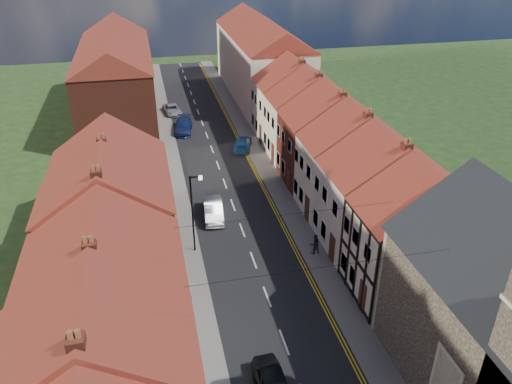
{
  "coord_description": "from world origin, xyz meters",
  "views": [
    {
      "loc": [
        -6.19,
        -9.95,
        21.07
      ],
      "look_at": [
        0.99,
        21.55,
        3.5
      ],
      "focal_mm": 35.0,
      "sensor_mm": 36.0,
      "label": 1
    }
  ],
  "objects_px": {
    "pedestrian_left": "(187,302)",
    "car_far_b": "(243,143)",
    "pedestrian_right": "(315,244)",
    "car_mid": "(213,210)",
    "lamppost": "(193,209)",
    "car_distant": "(172,110)",
    "car_far": "(183,126)"
  },
  "relations": [
    {
      "from": "car_far",
      "to": "car_far_b",
      "type": "relative_size",
      "value": 1.11
    },
    {
      "from": "lamppost",
      "to": "pedestrian_right",
      "type": "relative_size",
      "value": 3.92
    },
    {
      "from": "pedestrian_left",
      "to": "pedestrian_right",
      "type": "distance_m",
      "value": 10.39
    },
    {
      "from": "car_mid",
      "to": "car_far_b",
      "type": "bearing_deg",
      "value": 73.42
    },
    {
      "from": "pedestrian_left",
      "to": "car_distant",
      "type": "bearing_deg",
      "value": 90.87
    },
    {
      "from": "pedestrian_left",
      "to": "car_mid",
      "type": "bearing_deg",
      "value": 77.53
    },
    {
      "from": "car_distant",
      "to": "car_far_b",
      "type": "height_order",
      "value": "car_far_b"
    },
    {
      "from": "car_far_b",
      "to": "pedestrian_right",
      "type": "bearing_deg",
      "value": 109.68
    },
    {
      "from": "car_mid",
      "to": "pedestrian_left",
      "type": "distance_m",
      "value": 11.41
    },
    {
      "from": "lamppost",
      "to": "car_far",
      "type": "xyz_separation_m",
      "value": [
        1.4,
        23.71,
        -2.87
      ]
    },
    {
      "from": "car_far_b",
      "to": "car_mid",
      "type": "bearing_deg",
      "value": 84.95
    },
    {
      "from": "pedestrian_right",
      "to": "car_far",
      "type": "bearing_deg",
      "value": -77.7
    },
    {
      "from": "car_far",
      "to": "pedestrian_right",
      "type": "height_order",
      "value": "pedestrian_right"
    },
    {
      "from": "car_mid",
      "to": "pedestrian_right",
      "type": "bearing_deg",
      "value": -42.12
    },
    {
      "from": "pedestrian_left",
      "to": "lamppost",
      "type": "bearing_deg",
      "value": 82.86
    },
    {
      "from": "pedestrian_left",
      "to": "pedestrian_right",
      "type": "height_order",
      "value": "pedestrian_left"
    },
    {
      "from": "car_far",
      "to": "pedestrian_left",
      "type": "bearing_deg",
      "value": -85.32
    },
    {
      "from": "lamppost",
      "to": "car_mid",
      "type": "xyz_separation_m",
      "value": [
        1.93,
        4.42,
        -2.85
      ]
    },
    {
      "from": "pedestrian_right",
      "to": "car_distant",
      "type": "bearing_deg",
      "value": -79.15
    },
    {
      "from": "car_mid",
      "to": "pedestrian_left",
      "type": "xyz_separation_m",
      "value": [
        -3.2,
        -10.94,
        0.29
      ]
    },
    {
      "from": "car_distant",
      "to": "car_far_b",
      "type": "relative_size",
      "value": 0.96
    },
    {
      "from": "pedestrian_left",
      "to": "pedestrian_right",
      "type": "relative_size",
      "value": 1.12
    },
    {
      "from": "car_far",
      "to": "pedestrian_right",
      "type": "relative_size",
      "value": 3.03
    },
    {
      "from": "pedestrian_left",
      "to": "pedestrian_right",
      "type": "bearing_deg",
      "value": 28.0
    },
    {
      "from": "pedestrian_left",
      "to": "car_far_b",
      "type": "xyz_separation_m",
      "value": [
        8.27,
        24.0,
        -0.38
      ]
    },
    {
      "from": "car_far",
      "to": "car_distant",
      "type": "xyz_separation_m",
      "value": [
        -0.78,
        6.29,
        -0.12
      ]
    },
    {
      "from": "lamppost",
      "to": "pedestrian_right",
      "type": "distance_m",
      "value": 8.92
    },
    {
      "from": "car_far",
      "to": "car_distant",
      "type": "bearing_deg",
      "value": 106.81
    },
    {
      "from": "pedestrian_left",
      "to": "car_far_b",
      "type": "distance_m",
      "value": 25.39
    },
    {
      "from": "lamppost",
      "to": "car_mid",
      "type": "distance_m",
      "value": 5.61
    },
    {
      "from": "car_mid",
      "to": "pedestrian_left",
      "type": "bearing_deg",
      "value": -101.61
    },
    {
      "from": "pedestrian_right",
      "to": "lamppost",
      "type": "bearing_deg",
      "value": -17.82
    }
  ]
}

